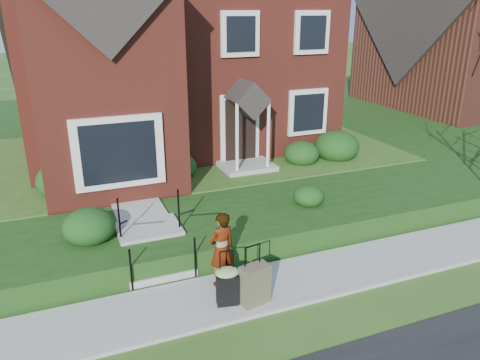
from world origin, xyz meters
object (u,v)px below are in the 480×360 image
suitcase_olive (255,284)px  front_steps (153,244)px  woman (222,249)px  suitcase_black (227,284)px

suitcase_olive → front_steps: bearing=111.2°
woman → suitcase_olive: (0.35, -0.83, -0.39)m
woman → suitcase_black: woman is taller
front_steps → suitcase_olive: size_ratio=1.72×
woman → front_steps: bearing=-66.8°
front_steps → woman: woman is taller
woman → suitcase_olive: size_ratio=1.33×
front_steps → suitcase_black: bearing=-66.3°
suitcase_olive → woman: bearing=102.6°
suitcase_olive → suitcase_black: bearing=151.2°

